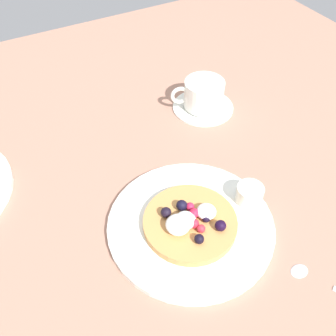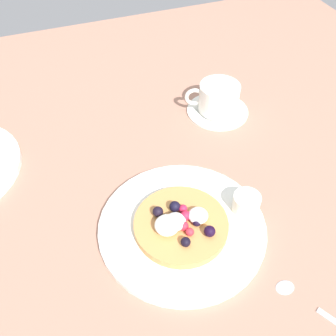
# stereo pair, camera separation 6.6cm
# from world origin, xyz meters

# --- Properties ---
(ground_plane) EXTENTS (1.63, 1.41, 0.03)m
(ground_plane) POSITION_xyz_m (0.00, 0.00, -0.01)
(ground_plane) COLOR #9F715D
(pancake_plate) EXTENTS (0.27, 0.27, 0.01)m
(pancake_plate) POSITION_xyz_m (0.06, -0.07, 0.01)
(pancake_plate) COLOR white
(pancake_plate) RESTS_ON ground_plane
(pancake_with_berries) EXTENTS (0.15, 0.15, 0.04)m
(pancake_with_berries) POSITION_xyz_m (0.06, -0.08, 0.02)
(pancake_with_berries) COLOR #C7894B
(pancake_with_berries) RESTS_ON pancake_plate
(syrup_ramekin) EXTENTS (0.05, 0.05, 0.03)m
(syrup_ramekin) POSITION_xyz_m (0.17, -0.08, 0.03)
(syrup_ramekin) COLOR white
(syrup_ramekin) RESTS_ON pancake_plate
(coffee_saucer) EXTENTS (0.13, 0.13, 0.01)m
(coffee_saucer) POSITION_xyz_m (0.25, 0.19, 0.00)
(coffee_saucer) COLOR white
(coffee_saucer) RESTS_ON ground_plane
(coffee_cup) EXTENTS (0.11, 0.09, 0.06)m
(coffee_cup) POSITION_xyz_m (0.25, 0.19, 0.04)
(coffee_cup) COLOR white
(coffee_cup) RESTS_ON coffee_saucer
(teaspoon) EXTENTS (0.09, 0.15, 0.01)m
(teaspoon) POSITION_xyz_m (0.18, -0.26, 0.00)
(teaspoon) COLOR silver
(teaspoon) RESTS_ON ground_plane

